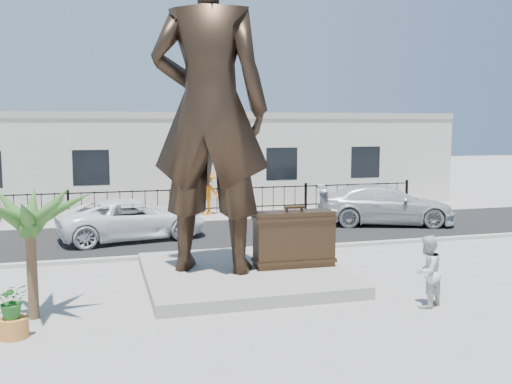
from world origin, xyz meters
TOP-DOWN VIEW (x-y plane):
  - ground at (0.00, 0.00)m, footprint 100.00×100.00m
  - street at (0.00, 8.00)m, footprint 40.00×7.00m
  - curb at (0.00, 4.50)m, footprint 40.00×0.25m
  - far_sidewalk at (0.00, 12.00)m, footprint 40.00×2.50m
  - plinth at (-0.50, 1.50)m, footprint 5.20×5.20m
  - fence at (0.00, 12.80)m, footprint 22.00×0.10m
  - building at (0.00, 17.00)m, footprint 28.00×7.00m
  - statue at (-1.37, 1.59)m, footprint 3.66×3.11m
  - suitcase at (0.90, 1.38)m, footprint 2.17×0.74m
  - tourist at (2.98, -1.87)m, footprint 1.01×0.94m
  - car_white at (-3.06, 7.76)m, footprint 5.63×3.35m
  - car_silver at (7.25, 8.09)m, footprint 6.04×3.92m
  - worker at (0.57, 12.33)m, footprint 1.47×1.14m
  - palm_tree at (-5.61, -0.31)m, footprint 1.80×1.80m
  - planter at (-5.88, -1.39)m, footprint 0.56×0.56m
  - shrub at (-5.88, -1.39)m, footprint 0.72×0.65m

SIDE VIEW (x-z plane):
  - ground at x=0.00m, z-range 0.00..0.00m
  - palm_tree at x=-5.61m, z-range -1.60..1.60m
  - street at x=0.00m, z-range 0.00..0.01m
  - far_sidewalk at x=0.00m, z-range 0.00..0.02m
  - curb at x=0.00m, z-range 0.00..0.12m
  - plinth at x=-0.50m, z-range 0.00..0.30m
  - planter at x=-5.88m, z-range 0.00..0.40m
  - fence at x=0.00m, z-range 0.00..1.20m
  - car_white at x=-3.06m, z-range 0.01..1.48m
  - shrub at x=-5.88m, z-range 0.40..1.10m
  - car_silver at x=7.25m, z-range 0.01..1.64m
  - tourist at x=2.98m, z-range 0.00..1.66m
  - worker at x=0.57m, z-range 0.02..2.01m
  - suitcase at x=0.90m, z-range 0.30..1.82m
  - building at x=0.00m, z-range 0.00..4.40m
  - statue at x=-1.37m, z-range 0.30..8.81m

